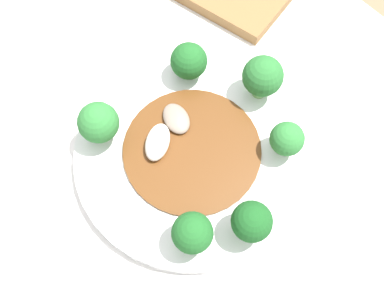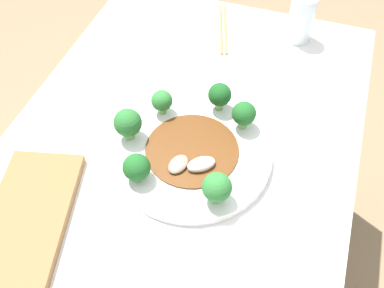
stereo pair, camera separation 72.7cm
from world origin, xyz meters
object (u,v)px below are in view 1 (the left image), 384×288
Objects in this scene: plate at (192,153)px; broccoli_east at (252,222)px; broccoli_northwest at (189,61)px; broccoli_southwest at (99,123)px; broccoli_north at (263,77)px; broccoli_northeast at (287,139)px; stirfry_center at (182,144)px; broccoli_southeast at (192,233)px.

broccoli_east reaches higher than plate.
broccoli_east is (0.22, -0.09, 0.01)m from broccoli_northwest.
broccoli_northwest is at bearing 157.21° from broccoli_east.
broccoli_southwest is (0.00, -0.15, 0.01)m from broccoli_northwest.
broccoli_northwest is at bearing -148.03° from broccoli_north.
broccoli_northeast is at bearing 5.45° from broccoli_northwest.
broccoli_northeast is 0.31× the size of stirfry_center.
broccoli_northeast is at bearing 94.80° from broccoli_southeast.
broccoli_southeast is (0.19, -0.15, 0.01)m from broccoli_northwest.
stirfry_center is (-0.14, 0.01, -0.03)m from broccoli_east.
broccoli_southwest reaches higher than broccoli_east.
broccoli_southwest is at bearing -89.72° from broccoli_northwest.
broccoli_east is (0.22, 0.06, 0.00)m from broccoli_southwest.
broccoli_southeast is at bearing -85.20° from broccoli_northeast.
broccoli_east is at bearing -47.93° from broccoli_north.
broccoli_north reaches higher than broccoli_southeast.
broccoli_northeast is at bearing 46.73° from stirfry_center.
broccoli_southeast is (0.10, -0.21, -0.00)m from broccoli_north.
broccoli_northwest is (-0.09, -0.06, -0.01)m from broccoli_north.
broccoli_northwest is 0.91× the size of broccoli_east.
broccoli_north is at bearing 67.17° from broccoli_southwest.
broccoli_southwest is at bearing -135.52° from broccoli_northeast.
broccoli_northeast is at bearing 44.48° from broccoli_southwest.
broccoli_southeast is at bearing -40.34° from plate.
broccoli_northeast is 0.24m from broccoli_southwest.
broccoli_north is 0.14m from stirfry_center.
broccoli_southwest reaches higher than plate.
broccoli_north is 0.23m from broccoli_southwest.
broccoli_east reaches higher than stirfry_center.
broccoli_east is (0.05, -0.11, 0.01)m from broccoli_northeast.
broccoli_southeast is (0.19, -0.00, -0.00)m from broccoli_southwest.
broccoli_northwest reaches higher than plate.
plate is 1.71× the size of stirfry_center.
stirfry_center is (-0.01, -0.14, -0.04)m from broccoli_north.
plate is 5.54× the size of broccoli_northeast.
stirfry_center is (0.08, 0.07, -0.03)m from broccoli_southwest.
stirfry_center reaches higher than plate.
broccoli_northwest is 0.24m from broccoli_southeast.
broccoli_east is 0.07m from broccoli_southeast.
broccoli_east is 0.35× the size of stirfry_center.
broccoli_north is 0.23m from broccoli_southeast.
broccoli_southeast reaches higher than stirfry_center.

